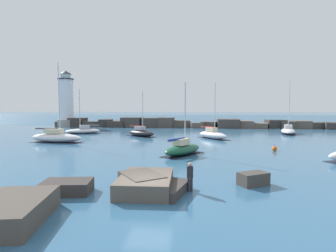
{
  "coord_description": "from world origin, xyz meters",
  "views": [
    {
      "loc": [
        2.66,
        -14.02,
        4.87
      ],
      "look_at": [
        -2.31,
        29.93,
        1.8
      ],
      "focal_mm": 28.0,
      "sensor_mm": 36.0,
      "label": 1
    }
  ],
  "objects_px": {
    "lighthouse": "(66,102)",
    "person_on_rocks": "(190,175)",
    "sailboat_moored_6": "(141,133)",
    "sailboat_moored_1": "(183,149)",
    "sailboat_moored_2": "(212,134)",
    "sailboat_moored_3": "(56,137)",
    "sailboat_moored_4": "(83,130)",
    "mooring_buoy_orange_near": "(275,149)",
    "sailboat_moored_0": "(288,131)"
  },
  "relations": [
    {
      "from": "sailboat_moored_0",
      "to": "sailboat_moored_3",
      "type": "relative_size",
      "value": 0.88
    },
    {
      "from": "sailboat_moored_2",
      "to": "sailboat_moored_3",
      "type": "relative_size",
      "value": 0.78
    },
    {
      "from": "sailboat_moored_6",
      "to": "sailboat_moored_1",
      "type": "bearing_deg",
      "value": -64.43
    },
    {
      "from": "sailboat_moored_1",
      "to": "person_on_rocks",
      "type": "bearing_deg",
      "value": -84.65
    },
    {
      "from": "lighthouse",
      "to": "mooring_buoy_orange_near",
      "type": "relative_size",
      "value": 18.92
    },
    {
      "from": "lighthouse",
      "to": "sailboat_moored_3",
      "type": "bearing_deg",
      "value": -64.88
    },
    {
      "from": "lighthouse",
      "to": "sailboat_moored_3",
      "type": "xyz_separation_m",
      "value": [
        14.06,
        -29.98,
        -5.59
      ]
    },
    {
      "from": "sailboat_moored_1",
      "to": "mooring_buoy_orange_near",
      "type": "height_order",
      "value": "sailboat_moored_1"
    },
    {
      "from": "lighthouse",
      "to": "sailboat_moored_3",
      "type": "relative_size",
      "value": 1.29
    },
    {
      "from": "sailboat_moored_0",
      "to": "person_on_rocks",
      "type": "xyz_separation_m",
      "value": [
        -17.38,
        -36.23,
        0.35
      ]
    },
    {
      "from": "sailboat_moored_4",
      "to": "mooring_buoy_orange_near",
      "type": "xyz_separation_m",
      "value": [
        30.37,
        -17.28,
        -0.28
      ]
    },
    {
      "from": "sailboat_moored_1",
      "to": "sailboat_moored_4",
      "type": "relative_size",
      "value": 0.89
    },
    {
      "from": "sailboat_moored_4",
      "to": "sailboat_moored_2",
      "type": "bearing_deg",
      "value": -13.69
    },
    {
      "from": "sailboat_moored_0",
      "to": "sailboat_moored_4",
      "type": "xyz_separation_m",
      "value": [
        -38.7,
        -3.6,
        -0.05
      ]
    },
    {
      "from": "sailboat_moored_0",
      "to": "sailboat_moored_3",
      "type": "xyz_separation_m",
      "value": [
        -36.92,
        -16.29,
        0.11
      ]
    },
    {
      "from": "lighthouse",
      "to": "mooring_buoy_orange_near",
      "type": "xyz_separation_m",
      "value": [
        42.64,
        -34.57,
        -6.03
      ]
    },
    {
      "from": "sailboat_moored_3",
      "to": "sailboat_moored_6",
      "type": "xyz_separation_m",
      "value": [
        10.31,
        8.93,
        -0.09
      ]
    },
    {
      "from": "sailboat_moored_3",
      "to": "mooring_buoy_orange_near",
      "type": "relative_size",
      "value": 14.62
    },
    {
      "from": "sailboat_moored_2",
      "to": "sailboat_moored_0",
      "type": "bearing_deg",
      "value": 32.96
    },
    {
      "from": "sailboat_moored_4",
      "to": "sailboat_moored_6",
      "type": "height_order",
      "value": "sailboat_moored_4"
    },
    {
      "from": "sailboat_moored_1",
      "to": "mooring_buoy_orange_near",
      "type": "distance_m",
      "value": 10.74
    },
    {
      "from": "sailboat_moored_0",
      "to": "sailboat_moored_2",
      "type": "height_order",
      "value": "sailboat_moored_0"
    },
    {
      "from": "sailboat_moored_3",
      "to": "sailboat_moored_6",
      "type": "relative_size",
      "value": 1.46
    },
    {
      "from": "sailboat_moored_2",
      "to": "sailboat_moored_6",
      "type": "xyz_separation_m",
      "value": [
        -12.01,
        2.11,
        -0.04
      ]
    },
    {
      "from": "sailboat_moored_3",
      "to": "sailboat_moored_6",
      "type": "height_order",
      "value": "sailboat_moored_3"
    },
    {
      "from": "sailboat_moored_3",
      "to": "sailboat_moored_4",
      "type": "distance_m",
      "value": 12.82
    },
    {
      "from": "sailboat_moored_0",
      "to": "sailboat_moored_2",
      "type": "bearing_deg",
      "value": -147.04
    },
    {
      "from": "lighthouse",
      "to": "person_on_rocks",
      "type": "height_order",
      "value": "lighthouse"
    },
    {
      "from": "lighthouse",
      "to": "sailboat_moored_6",
      "type": "height_order",
      "value": "lighthouse"
    },
    {
      "from": "sailboat_moored_2",
      "to": "mooring_buoy_orange_near",
      "type": "height_order",
      "value": "sailboat_moored_2"
    },
    {
      "from": "sailboat_moored_4",
      "to": "person_on_rocks",
      "type": "distance_m",
      "value": 38.98
    },
    {
      "from": "sailboat_moored_1",
      "to": "mooring_buoy_orange_near",
      "type": "bearing_deg",
      "value": 18.59
    },
    {
      "from": "lighthouse",
      "to": "mooring_buoy_orange_near",
      "type": "bearing_deg",
      "value": -39.03
    },
    {
      "from": "lighthouse",
      "to": "sailboat_moored_4",
      "type": "height_order",
      "value": "lighthouse"
    },
    {
      "from": "sailboat_moored_6",
      "to": "lighthouse",
      "type": "bearing_deg",
      "value": 139.18
    },
    {
      "from": "sailboat_moored_0",
      "to": "sailboat_moored_4",
      "type": "height_order",
      "value": "sailboat_moored_0"
    },
    {
      "from": "lighthouse",
      "to": "person_on_rocks",
      "type": "distance_m",
      "value": 60.4
    },
    {
      "from": "lighthouse",
      "to": "sailboat_moored_6",
      "type": "xyz_separation_m",
      "value": [
        24.36,
        -21.05,
        -5.68
      ]
    },
    {
      "from": "sailboat_moored_6",
      "to": "mooring_buoy_orange_near",
      "type": "bearing_deg",
      "value": -36.49
    },
    {
      "from": "sailboat_moored_4",
      "to": "sailboat_moored_6",
      "type": "relative_size",
      "value": 1.11
    },
    {
      "from": "sailboat_moored_1",
      "to": "sailboat_moored_2",
      "type": "distance_m",
      "value": 15.34
    },
    {
      "from": "sailboat_moored_2",
      "to": "person_on_rocks",
      "type": "xyz_separation_m",
      "value": [
        -2.79,
        -26.76,
        0.29
      ]
    },
    {
      "from": "sailboat_moored_0",
      "to": "sailboat_moored_2",
      "type": "distance_m",
      "value": 17.4
    },
    {
      "from": "sailboat_moored_1",
      "to": "sailboat_moored_2",
      "type": "height_order",
      "value": "sailboat_moored_2"
    },
    {
      "from": "lighthouse",
      "to": "sailboat_moored_6",
      "type": "relative_size",
      "value": 1.9
    },
    {
      "from": "sailboat_moored_1",
      "to": "sailboat_moored_3",
      "type": "distance_m",
      "value": 20.08
    },
    {
      "from": "sailboat_moored_1",
      "to": "mooring_buoy_orange_near",
      "type": "relative_size",
      "value": 9.83
    },
    {
      "from": "sailboat_moored_1",
      "to": "sailboat_moored_4",
      "type": "bearing_deg",
      "value": 134.29
    },
    {
      "from": "sailboat_moored_6",
      "to": "person_on_rocks",
      "type": "bearing_deg",
      "value": -72.28
    },
    {
      "from": "sailboat_moored_6",
      "to": "person_on_rocks",
      "type": "height_order",
      "value": "sailboat_moored_6"
    }
  ]
}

